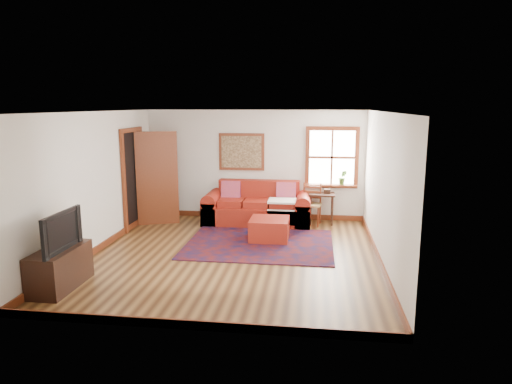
# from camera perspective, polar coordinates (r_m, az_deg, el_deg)

# --- Properties ---
(ground) EXTENTS (5.50, 5.50, 0.00)m
(ground) POSITION_cam_1_polar(r_m,az_deg,el_deg) (8.14, -2.72, -7.89)
(ground) COLOR #402511
(ground) RESTS_ON ground
(room_envelope) EXTENTS (5.04, 5.54, 2.52)m
(room_envelope) POSITION_cam_1_polar(r_m,az_deg,el_deg) (7.78, -2.81, 3.74)
(room_envelope) COLOR silver
(room_envelope) RESTS_ON ground
(window) EXTENTS (1.18, 0.20, 1.38)m
(window) POSITION_cam_1_polar(r_m,az_deg,el_deg) (10.38, 9.62, 3.52)
(window) COLOR white
(window) RESTS_ON ground
(doorway) EXTENTS (0.89, 1.08, 2.14)m
(doorway) POSITION_cam_1_polar(r_m,az_deg,el_deg) (10.14, -13.36, 1.81)
(doorway) COLOR black
(doorway) RESTS_ON ground
(framed_artwork) EXTENTS (1.05, 0.07, 0.85)m
(framed_artwork) POSITION_cam_1_polar(r_m,az_deg,el_deg) (10.48, -1.82, 5.04)
(framed_artwork) COLOR maroon
(framed_artwork) RESTS_ON ground
(persian_rug) EXTENTS (2.76, 2.21, 0.02)m
(persian_rug) POSITION_cam_1_polar(r_m,az_deg,el_deg) (8.73, 0.45, -6.50)
(persian_rug) COLOR #500F0B
(persian_rug) RESTS_ON ground
(red_leather_sofa) EXTENTS (2.36, 0.98, 0.93)m
(red_leather_sofa) POSITION_cam_1_polar(r_m,az_deg,el_deg) (10.22, 0.23, -2.18)
(red_leather_sofa) COLOR maroon
(red_leather_sofa) RESTS_ON ground
(red_ottoman) EXTENTS (0.75, 0.75, 0.43)m
(red_ottoman) POSITION_cam_1_polar(r_m,az_deg,el_deg) (8.97, 1.69, -4.67)
(red_ottoman) COLOR maroon
(red_ottoman) RESTS_ON ground
(side_table) EXTENTS (0.57, 0.43, 0.68)m
(side_table) POSITION_cam_1_polar(r_m,az_deg,el_deg) (10.20, 8.21, -0.84)
(side_table) COLOR black
(side_table) RESTS_ON ground
(ladder_back_chair) EXTENTS (0.48, 0.46, 0.91)m
(ladder_back_chair) POSITION_cam_1_polar(r_m,az_deg,el_deg) (10.11, 6.93, -1.32)
(ladder_back_chair) COLOR tan
(ladder_back_chair) RESTS_ON ground
(media_cabinet) EXTENTS (0.48, 1.06, 0.58)m
(media_cabinet) POSITION_cam_1_polar(r_m,az_deg,el_deg) (7.25, -23.30, -8.75)
(media_cabinet) COLOR black
(media_cabinet) RESTS_ON ground
(television) EXTENTS (0.13, 0.98, 0.56)m
(television) POSITION_cam_1_polar(r_m,az_deg,el_deg) (7.03, -23.75, -4.49)
(television) COLOR black
(television) RESTS_ON media_cabinet
(candle_hurricane) EXTENTS (0.12, 0.12, 0.18)m
(candle_hurricane) POSITION_cam_1_polar(r_m,az_deg,el_deg) (7.47, -21.52, -5.01)
(candle_hurricane) COLOR silver
(candle_hurricane) RESTS_ON media_cabinet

